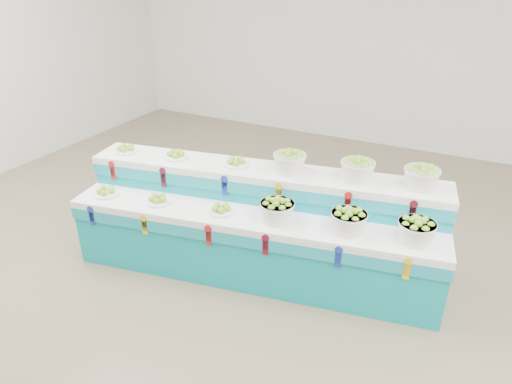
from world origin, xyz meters
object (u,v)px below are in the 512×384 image
Objects in this scene: display_stand at (256,224)px; plate_upper_mid at (176,154)px; basket_upper_right at (421,177)px; basket_lower_left at (277,210)px.

display_stand is 1.11m from plate_upper_mid.
basket_upper_right is (2.37, 0.41, 0.07)m from plate_upper_mid.
display_stand is at bearing -161.63° from basket_upper_right.
basket_upper_right is at bearing 8.60° from display_stand.
basket_upper_right reaches higher than display_stand.
plate_upper_mid is 0.79× the size of basket_upper_right.
basket_upper_right reaches higher than plate_upper_mid.
plate_upper_mid is at bearing 166.63° from display_stand.
basket_lower_left is 1.00× the size of basket_upper_right.
display_stand is 14.52× the size of plate_upper_mid.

